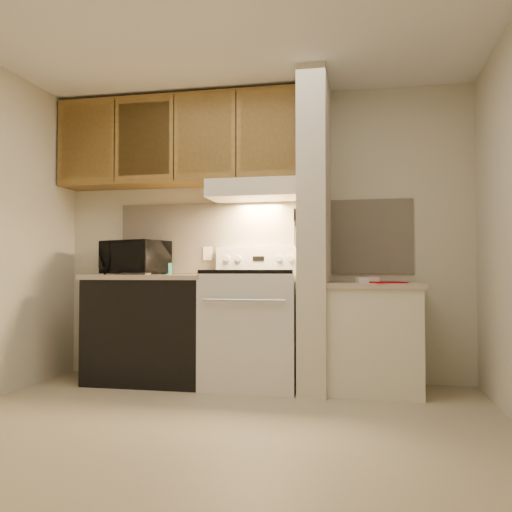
# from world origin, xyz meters

# --- Properties ---
(floor) EXTENTS (3.60, 3.60, 0.00)m
(floor) POSITION_xyz_m (0.00, 0.00, 0.00)
(floor) COLOR tan
(floor) RESTS_ON ground
(ceiling) EXTENTS (3.60, 3.60, 0.00)m
(ceiling) POSITION_xyz_m (0.00, 0.00, 2.50)
(ceiling) COLOR white
(ceiling) RESTS_ON wall_back
(wall_back) EXTENTS (3.60, 2.50, 0.02)m
(wall_back) POSITION_xyz_m (0.00, 1.50, 1.25)
(wall_back) COLOR beige
(wall_back) RESTS_ON floor
(backsplash) EXTENTS (2.60, 0.02, 0.63)m
(backsplash) POSITION_xyz_m (0.00, 1.49, 1.24)
(backsplash) COLOR beige
(backsplash) RESTS_ON wall_back
(range_body) EXTENTS (0.76, 0.65, 0.92)m
(range_body) POSITION_xyz_m (0.00, 1.16, 0.46)
(range_body) COLOR silver
(range_body) RESTS_ON floor
(oven_window) EXTENTS (0.50, 0.01, 0.30)m
(oven_window) POSITION_xyz_m (0.00, 0.84, 0.50)
(oven_window) COLOR black
(oven_window) RESTS_ON range_body
(oven_handle) EXTENTS (0.65, 0.02, 0.02)m
(oven_handle) POSITION_xyz_m (0.00, 0.80, 0.72)
(oven_handle) COLOR silver
(oven_handle) RESTS_ON range_body
(cooktop) EXTENTS (0.74, 0.64, 0.03)m
(cooktop) POSITION_xyz_m (0.00, 1.16, 0.94)
(cooktop) COLOR black
(cooktop) RESTS_ON range_body
(range_backguard) EXTENTS (0.76, 0.08, 0.20)m
(range_backguard) POSITION_xyz_m (0.00, 1.44, 1.05)
(range_backguard) COLOR silver
(range_backguard) RESTS_ON range_body
(range_display) EXTENTS (0.10, 0.01, 0.04)m
(range_display) POSITION_xyz_m (0.00, 1.40, 1.05)
(range_display) COLOR black
(range_display) RESTS_ON range_backguard
(range_knob_left_outer) EXTENTS (0.05, 0.02, 0.05)m
(range_knob_left_outer) POSITION_xyz_m (-0.28, 1.40, 1.05)
(range_knob_left_outer) COLOR silver
(range_knob_left_outer) RESTS_ON range_backguard
(range_knob_left_inner) EXTENTS (0.05, 0.02, 0.05)m
(range_knob_left_inner) POSITION_xyz_m (-0.18, 1.40, 1.05)
(range_knob_left_inner) COLOR silver
(range_knob_left_inner) RESTS_ON range_backguard
(range_knob_right_inner) EXTENTS (0.05, 0.02, 0.05)m
(range_knob_right_inner) POSITION_xyz_m (0.18, 1.40, 1.05)
(range_knob_right_inner) COLOR silver
(range_knob_right_inner) RESTS_ON range_backguard
(range_knob_right_outer) EXTENTS (0.05, 0.02, 0.05)m
(range_knob_right_outer) POSITION_xyz_m (0.28, 1.40, 1.05)
(range_knob_right_outer) COLOR silver
(range_knob_right_outer) RESTS_ON range_backguard
(dishwasher_front) EXTENTS (1.00, 0.63, 0.87)m
(dishwasher_front) POSITION_xyz_m (-0.88, 1.17, 0.43)
(dishwasher_front) COLOR black
(dishwasher_front) RESTS_ON floor
(left_countertop) EXTENTS (1.04, 0.67, 0.04)m
(left_countertop) POSITION_xyz_m (-0.88, 1.17, 0.89)
(left_countertop) COLOR #BCA590
(left_countertop) RESTS_ON dishwasher_front
(spoon_rest) EXTENTS (0.26, 0.14, 0.02)m
(spoon_rest) POSITION_xyz_m (-0.94, 0.97, 0.92)
(spoon_rest) COLOR black
(spoon_rest) RESTS_ON left_countertop
(teal_jar) EXTENTS (0.10, 0.10, 0.10)m
(teal_jar) POSITION_xyz_m (-0.83, 1.39, 0.96)
(teal_jar) COLOR #1E5C59
(teal_jar) RESTS_ON left_countertop
(outlet) EXTENTS (0.08, 0.01, 0.12)m
(outlet) POSITION_xyz_m (-0.48, 1.48, 1.10)
(outlet) COLOR beige
(outlet) RESTS_ON backsplash
(microwave) EXTENTS (0.63, 0.51, 0.30)m
(microwave) POSITION_xyz_m (-1.10, 1.31, 1.06)
(microwave) COLOR black
(microwave) RESTS_ON left_countertop
(partition_pillar) EXTENTS (0.22, 0.70, 2.50)m
(partition_pillar) POSITION_xyz_m (0.51, 1.15, 1.25)
(partition_pillar) COLOR beige
(partition_pillar) RESTS_ON floor
(pillar_trim) EXTENTS (0.01, 0.70, 0.04)m
(pillar_trim) POSITION_xyz_m (0.39, 1.15, 1.30)
(pillar_trim) COLOR olive
(pillar_trim) RESTS_ON partition_pillar
(knife_strip) EXTENTS (0.02, 0.42, 0.04)m
(knife_strip) POSITION_xyz_m (0.39, 1.10, 1.32)
(knife_strip) COLOR black
(knife_strip) RESTS_ON partition_pillar
(knife_blade_a) EXTENTS (0.01, 0.03, 0.16)m
(knife_blade_a) POSITION_xyz_m (0.38, 0.93, 1.22)
(knife_blade_a) COLOR silver
(knife_blade_a) RESTS_ON knife_strip
(knife_handle_a) EXTENTS (0.02, 0.02, 0.10)m
(knife_handle_a) POSITION_xyz_m (0.38, 0.94, 1.37)
(knife_handle_a) COLOR black
(knife_handle_a) RESTS_ON knife_strip
(knife_blade_b) EXTENTS (0.01, 0.04, 0.18)m
(knife_blade_b) POSITION_xyz_m (0.38, 1.01, 1.21)
(knife_blade_b) COLOR silver
(knife_blade_b) RESTS_ON knife_strip
(knife_handle_b) EXTENTS (0.02, 0.02, 0.10)m
(knife_handle_b) POSITION_xyz_m (0.38, 1.03, 1.37)
(knife_handle_b) COLOR black
(knife_handle_b) RESTS_ON knife_strip
(knife_blade_c) EXTENTS (0.01, 0.04, 0.20)m
(knife_blade_c) POSITION_xyz_m (0.38, 1.11, 1.20)
(knife_blade_c) COLOR silver
(knife_blade_c) RESTS_ON knife_strip
(knife_handle_c) EXTENTS (0.02, 0.02, 0.10)m
(knife_handle_c) POSITION_xyz_m (0.38, 1.09, 1.37)
(knife_handle_c) COLOR black
(knife_handle_c) RESTS_ON knife_strip
(knife_blade_d) EXTENTS (0.01, 0.04, 0.16)m
(knife_blade_d) POSITION_xyz_m (0.38, 1.17, 1.22)
(knife_blade_d) COLOR silver
(knife_blade_d) RESTS_ON knife_strip
(knife_handle_d) EXTENTS (0.02, 0.02, 0.10)m
(knife_handle_d) POSITION_xyz_m (0.38, 1.17, 1.37)
(knife_handle_d) COLOR black
(knife_handle_d) RESTS_ON knife_strip
(knife_blade_e) EXTENTS (0.01, 0.04, 0.18)m
(knife_blade_e) POSITION_xyz_m (0.38, 1.27, 1.21)
(knife_blade_e) COLOR silver
(knife_blade_e) RESTS_ON knife_strip
(knife_handle_e) EXTENTS (0.02, 0.02, 0.10)m
(knife_handle_e) POSITION_xyz_m (0.38, 1.27, 1.37)
(knife_handle_e) COLOR black
(knife_handle_e) RESTS_ON knife_strip
(oven_mitt) EXTENTS (0.03, 0.09, 0.23)m
(oven_mitt) POSITION_xyz_m (0.38, 1.32, 1.14)
(oven_mitt) COLOR gray
(oven_mitt) RESTS_ON partition_pillar
(right_cab_base) EXTENTS (0.70, 0.60, 0.81)m
(right_cab_base) POSITION_xyz_m (0.97, 1.15, 0.40)
(right_cab_base) COLOR beige
(right_cab_base) RESTS_ON floor
(right_countertop) EXTENTS (0.74, 0.64, 0.04)m
(right_countertop) POSITION_xyz_m (0.97, 1.15, 0.83)
(right_countertop) COLOR #BCA590
(right_countertop) RESTS_ON right_cab_base
(red_folder) EXTENTS (0.31, 0.37, 0.01)m
(red_folder) POSITION_xyz_m (1.06, 1.00, 0.86)
(red_folder) COLOR #A5020D
(red_folder) RESTS_ON right_countertop
(white_box) EXTENTS (0.18, 0.14, 0.04)m
(white_box) POSITION_xyz_m (0.92, 1.05, 0.87)
(white_box) COLOR white
(white_box) RESTS_ON right_countertop
(range_hood) EXTENTS (0.78, 0.44, 0.15)m
(range_hood) POSITION_xyz_m (0.00, 1.28, 1.62)
(range_hood) COLOR beige
(range_hood) RESTS_ON upper_cabinets
(hood_lip) EXTENTS (0.78, 0.04, 0.06)m
(hood_lip) POSITION_xyz_m (0.00, 1.07, 1.58)
(hood_lip) COLOR beige
(hood_lip) RESTS_ON range_hood
(upper_cabinets) EXTENTS (2.18, 0.33, 0.77)m
(upper_cabinets) POSITION_xyz_m (-0.69, 1.32, 2.08)
(upper_cabinets) COLOR olive
(upper_cabinets) RESTS_ON wall_back
(cab_door_a) EXTENTS (0.46, 0.01, 0.63)m
(cab_door_a) POSITION_xyz_m (-1.51, 1.17, 2.08)
(cab_door_a) COLOR olive
(cab_door_a) RESTS_ON upper_cabinets
(cab_gap_a) EXTENTS (0.01, 0.01, 0.73)m
(cab_gap_a) POSITION_xyz_m (-1.23, 1.16, 2.08)
(cab_gap_a) COLOR black
(cab_gap_a) RESTS_ON upper_cabinets
(cab_door_b) EXTENTS (0.46, 0.01, 0.63)m
(cab_door_b) POSITION_xyz_m (-0.96, 1.17, 2.08)
(cab_door_b) COLOR olive
(cab_door_b) RESTS_ON upper_cabinets
(cab_gap_b) EXTENTS (0.01, 0.01, 0.73)m
(cab_gap_b) POSITION_xyz_m (-0.69, 1.16, 2.08)
(cab_gap_b) COLOR black
(cab_gap_b) RESTS_ON upper_cabinets
(cab_door_c) EXTENTS (0.46, 0.01, 0.63)m
(cab_door_c) POSITION_xyz_m (-0.42, 1.17, 2.08)
(cab_door_c) COLOR olive
(cab_door_c) RESTS_ON upper_cabinets
(cab_gap_c) EXTENTS (0.01, 0.01, 0.73)m
(cab_gap_c) POSITION_xyz_m (-0.14, 1.16, 2.08)
(cab_gap_c) COLOR black
(cab_gap_c) RESTS_ON upper_cabinets
(cab_door_d) EXTENTS (0.46, 0.01, 0.63)m
(cab_door_d) POSITION_xyz_m (0.13, 1.17, 2.08)
(cab_door_d) COLOR olive
(cab_door_d) RESTS_ON upper_cabinets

